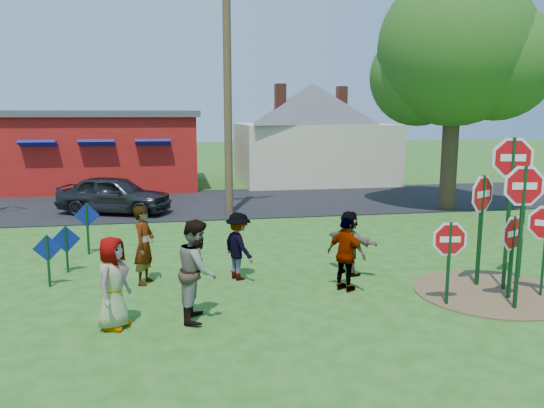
{
  "coord_description": "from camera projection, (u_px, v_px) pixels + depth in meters",
  "views": [
    {
      "loc": [
        -2.04,
        -10.78,
        3.78
      ],
      "look_at": [
        0.26,
        1.73,
        1.59
      ],
      "focal_mm": 35.0,
      "sensor_mm": 36.0,
      "label": 1
    }
  ],
  "objects": [
    {
      "name": "person_a",
      "position": [
        113.0,
        283.0,
        9.32
      ],
      "size": [
        0.81,
        0.96,
        1.67
      ],
      "primitive_type": "imported",
      "rotation": [
        0.0,
        0.0,
        1.16
      ],
      "color": "#3A487D",
      "rests_on": "ground"
    },
    {
      "name": "red_building",
      "position": [
        107.0,
        148.0,
        27.58
      ],
      "size": [
        9.4,
        7.69,
        3.9
      ],
      "color": "#9C190F",
      "rests_on": "ground"
    },
    {
      "name": "stop_sign_c",
      "position": [
        523.0,
        204.0,
        9.99
      ],
      "size": [
        1.04,
        0.21,
        2.96
      ],
      "rotation": [
        0.0,
        0.0,
        -0.18
      ],
      "color": "#103B1B",
      "rests_on": "ground"
    },
    {
      "name": "person_e",
      "position": [
        346.0,
        255.0,
        11.3
      ],
      "size": [
        0.89,
        0.97,
        1.6
      ],
      "primitive_type": "imported",
      "rotation": [
        0.0,
        0.0,
        2.25
      ],
      "color": "#513261",
      "rests_on": "ground"
    },
    {
      "name": "person_d",
      "position": [
        239.0,
        246.0,
        12.11
      ],
      "size": [
        0.94,
        1.15,
        1.55
      ],
      "primitive_type": "imported",
      "rotation": [
        0.0,
        0.0,
        2.0
      ],
      "color": "#343539",
      "rests_on": "ground"
    },
    {
      "name": "road",
      "position": [
        225.0,
        202.0,
        22.6
      ],
      "size": [
        120.0,
        7.5,
        0.04
      ],
      "primitive_type": "cube",
      "color": "black",
      "rests_on": "ground"
    },
    {
      "name": "dirt_patch",
      "position": [
        491.0,
        292.0,
        11.28
      ],
      "size": [
        3.2,
        3.2,
        0.03
      ],
      "primitive_type": "cylinder",
      "color": "brown",
      "rests_on": "ground"
    },
    {
      "name": "person_c",
      "position": [
        197.0,
        270.0,
        9.71
      ],
      "size": [
        0.83,
        1.0,
        1.88
      ],
      "primitive_type": "imported",
      "rotation": [
        0.0,
        0.0,
        1.44
      ],
      "color": "brown",
      "rests_on": "ground"
    },
    {
      "name": "stop_sign_b",
      "position": [
        512.0,
        174.0,
        11.06
      ],
      "size": [
        1.12,
        0.35,
        3.44
      ],
      "rotation": [
        0.0,
        0.0,
        -0.29
      ],
      "color": "#103B1B",
      "rests_on": "ground"
    },
    {
      "name": "utility_pole",
      "position": [
        227.0,
        78.0,
        19.09
      ],
      "size": [
        2.32,
        0.58,
        9.58
      ],
      "rotation": [
        0.0,
        0.0,
        0.2
      ],
      "color": "#4C3823",
      "rests_on": "ground"
    },
    {
      "name": "blue_diamond_b",
      "position": [
        48.0,
        255.0,
        11.57
      ],
      "size": [
        0.61,
        0.06,
        1.18
      ],
      "rotation": [
        0.0,
        0.0,
        0.04
      ],
      "color": "#103B1B",
      "rests_on": "ground"
    },
    {
      "name": "stop_sign_a",
      "position": [
        450.0,
        246.0,
        10.36
      ],
      "size": [
        0.92,
        0.16,
        1.81
      ],
      "rotation": [
        0.0,
        0.0,
        -0.16
      ],
      "color": "#103B1B",
      "rests_on": "ground"
    },
    {
      "name": "stop_sign_g",
      "position": [
        482.0,
        205.0,
        11.44
      ],
      "size": [
        0.99,
        0.56,
        2.62
      ],
      "rotation": [
        0.0,
        0.0,
        0.5
      ],
      "color": "#103B1B",
      "rests_on": "ground"
    },
    {
      "name": "stop_sign_d",
      "position": [
        525.0,
        187.0,
        11.87
      ],
      "size": [
        0.95,
        0.58,
        2.97
      ],
      "rotation": [
        0.0,
        0.0,
        0.54
      ],
      "color": "#103B1B",
      "rests_on": "ground"
    },
    {
      "name": "suv",
      "position": [
        114.0,
        194.0,
        19.94
      ],
      "size": [
        4.54,
        3.05,
        1.43
      ],
      "primitive_type": "imported",
      "rotation": [
        0.0,
        0.0,
        1.22
      ],
      "color": "#2F2F34",
      "rests_on": "road"
    },
    {
      "name": "ground",
      "position": [
        275.0,
        290.0,
        11.45
      ],
      "size": [
        120.0,
        120.0,
        0.0
      ],
      "primitive_type": "plane",
      "color": "#215518",
      "rests_on": "ground"
    },
    {
      "name": "person_f",
      "position": [
        349.0,
        243.0,
        12.47
      ],
      "size": [
        1.13,
        1.45,
        1.53
      ],
      "primitive_type": "imported",
      "rotation": [
        0.0,
        0.0,
        2.12
      ],
      "color": "#204F26",
      "rests_on": "ground"
    },
    {
      "name": "stop_sign_e",
      "position": [
        513.0,
        240.0,
        10.7
      ],
      "size": [
        0.9,
        0.41,
        1.88
      ],
      "rotation": [
        0.0,
        0.0,
        0.41
      ],
      "color": "#103B1B",
      "rests_on": "ground"
    },
    {
      "name": "blue_diamond_d",
      "position": [
        87.0,
        222.0,
        14.23
      ],
      "size": [
        0.67,
        0.08,
        1.41
      ],
      "rotation": [
        0.0,
        0.0,
        -0.09
      ],
      "color": "#103B1B",
      "rests_on": "ground"
    },
    {
      "name": "leafy_tree",
      "position": [
        459.0,
        57.0,
        20.06
      ],
      "size": [
        6.42,
        5.85,
        9.12
      ],
      "color": "#382819",
      "rests_on": "ground"
    },
    {
      "name": "person_b",
      "position": [
        144.0,
        245.0,
        11.77
      ],
      "size": [
        0.62,
        0.75,
        1.76
      ],
      "primitive_type": "imported",
      "rotation": [
        0.0,
        0.0,
        1.21
      ],
      "color": "#287864",
      "rests_on": "ground"
    },
    {
      "name": "blue_diamond_c",
      "position": [
        66.0,
        244.0,
        12.62
      ],
      "size": [
        0.66,
        0.1,
        1.14
      ],
      "rotation": [
        0.0,
        0.0,
        0.12
      ],
      "color": "#103B1B",
      "rests_on": "ground"
    },
    {
      "name": "cream_house",
      "position": [
        312.0,
        129.0,
        29.38
      ],
      "size": [
        9.4,
        9.4,
        6.5
      ],
      "color": "beige",
      "rests_on": "ground"
    }
  ]
}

